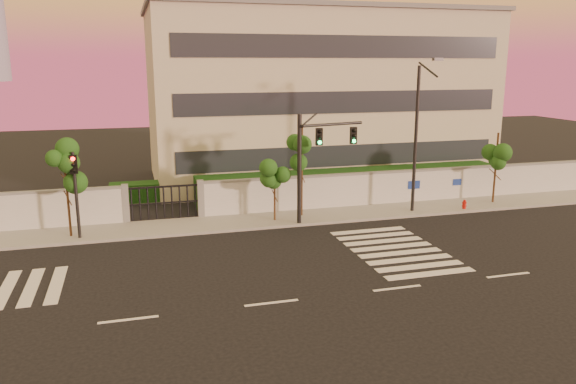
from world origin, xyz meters
TOP-DOWN VIEW (x-y plane):
  - ground at (0.00, 0.00)m, footprint 120.00×120.00m
  - sidewalk at (0.00, 10.50)m, footprint 60.00×3.00m
  - perimeter_wall at (0.10, 12.00)m, footprint 60.00×0.36m
  - hedge_row at (1.17, 14.74)m, footprint 41.00×4.25m
  - institutional_building at (9.00, 21.99)m, footprint 24.40×12.40m
  - road_markings at (-1.58, 3.76)m, footprint 57.00×7.62m
  - street_tree_c at (-7.64, 10.13)m, footprint 1.47×1.17m
  - street_tree_d at (2.77, 10.15)m, footprint 1.30×1.04m
  - street_tree_e at (4.46, 10.68)m, footprint 1.37×1.09m
  - street_tree_f at (16.68, 10.42)m, footprint 1.59×1.26m
  - traffic_signal_main at (4.60, 9.21)m, footprint 3.72×0.97m
  - traffic_signal_secondary at (-7.22, 9.65)m, footprint 0.34×0.34m
  - streetlight_east at (10.90, 9.72)m, footprint 0.52×2.10m
  - fire_hydrant at (14.04, 9.46)m, footprint 0.26×0.26m

SIDE VIEW (x-z plane):
  - ground at x=0.00m, z-range 0.00..0.00m
  - road_markings at x=-1.58m, z-range 0.00..0.02m
  - sidewalk at x=0.00m, z-range 0.00..0.15m
  - fire_hydrant at x=14.04m, z-range 0.00..0.69m
  - hedge_row at x=1.17m, z-range -0.08..1.72m
  - perimeter_wall at x=0.10m, z-range -0.03..2.17m
  - street_tree_d at x=2.77m, z-range 0.80..4.19m
  - traffic_signal_secondary at x=-7.22m, z-range 0.59..4.97m
  - street_tree_f at x=16.68m, z-range 1.05..5.46m
  - street_tree_c at x=-7.64m, z-range 1.12..5.86m
  - street_tree_e at x=4.46m, z-range 1.20..6.30m
  - traffic_signal_main at x=4.60m, z-range 0.78..6.72m
  - streetlight_east at x=10.90m, z-range 0.35..9.10m
  - institutional_building at x=9.00m, z-range 0.03..12.28m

